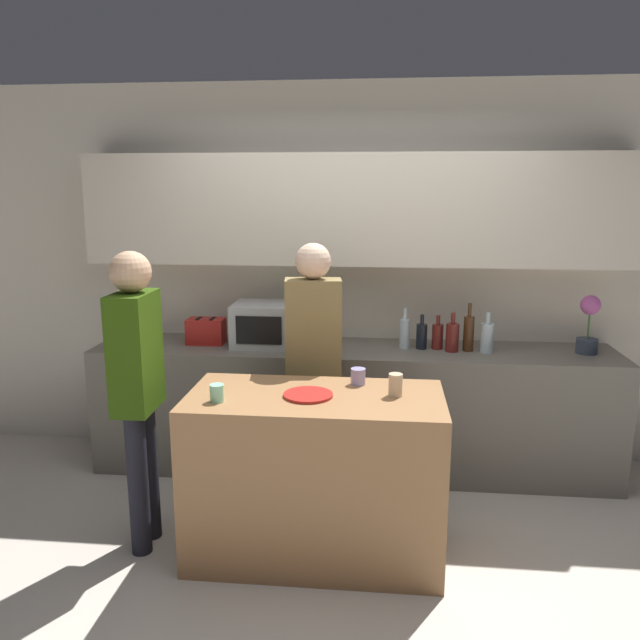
{
  "coord_description": "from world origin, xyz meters",
  "views": [
    {
      "loc": [
        0.2,
        -2.8,
        1.97
      ],
      "look_at": [
        -0.14,
        0.55,
        1.26
      ],
      "focal_mm": 35.0,
      "sensor_mm": 36.0,
      "label": 1
    }
  ],
  "objects": [
    {
      "name": "bottle_5",
      "position": [
        0.9,
        1.36,
        0.99
      ],
      "size": [
        0.09,
        0.09,
        0.28
      ],
      "color": "silver",
      "rests_on": "back_counter"
    },
    {
      "name": "bottle_1",
      "position": [
        0.47,
        1.42,
        0.98
      ],
      "size": [
        0.07,
        0.07,
        0.24
      ],
      "color": "black",
      "rests_on": "back_counter"
    },
    {
      "name": "bottle_4",
      "position": [
        0.78,
        1.39,
        1.01
      ],
      "size": [
        0.07,
        0.07,
        0.33
      ],
      "color": "#472814",
      "rests_on": "back_counter"
    },
    {
      "name": "back_wall",
      "position": [
        0.0,
        1.66,
        1.54
      ],
      "size": [
        6.4,
        0.4,
        2.7
      ],
      "color": "beige",
      "rests_on": "ground_plane"
    },
    {
      "name": "potted_plant",
      "position": [
        1.57,
        1.41,
        1.08
      ],
      "size": [
        0.14,
        0.14,
        0.39
      ],
      "color": "#333D4C",
      "rests_on": "back_counter"
    },
    {
      "name": "ground_plane",
      "position": [
        0.0,
        0.0,
        0.0
      ],
      "size": [
        14.0,
        14.0,
        0.0
      ],
      "primitive_type": "plane",
      "color": "beige"
    },
    {
      "name": "microwave",
      "position": [
        -0.57,
        1.41,
        1.03
      ],
      "size": [
        0.52,
        0.39,
        0.3
      ],
      "color": "#B7BABC",
      "rests_on": "back_counter"
    },
    {
      "name": "cup_1",
      "position": [
        0.07,
        0.5,
        0.95
      ],
      "size": [
        0.08,
        0.08,
        0.09
      ],
      "color": "#9992C9",
      "rests_on": "kitchen_island"
    },
    {
      "name": "back_counter",
      "position": [
        0.0,
        1.39,
        0.44
      ],
      "size": [
        3.6,
        0.62,
        0.88
      ],
      "color": "#6B665B",
      "rests_on": "ground_plane"
    },
    {
      "name": "person_left",
      "position": [
        -1.1,
        0.27,
        0.99
      ],
      "size": [
        0.22,
        0.34,
        1.66
      ],
      "rotation": [
        0.0,
        0.0,
        -1.55
      ],
      "color": "black",
      "rests_on": "ground_plane"
    },
    {
      "name": "bottle_3",
      "position": [
        0.67,
        1.36,
        0.99
      ],
      "size": [
        0.09,
        0.09,
        0.27
      ],
      "color": "maroon",
      "rests_on": "back_counter"
    },
    {
      "name": "person_center",
      "position": [
        -0.22,
        0.89,
        0.98
      ],
      "size": [
        0.36,
        0.23,
        1.65
      ],
      "rotation": [
        0.0,
        0.0,
        -3.01
      ],
      "color": "black",
      "rests_on": "ground_plane"
    },
    {
      "name": "toaster",
      "position": [
        -1.04,
        1.41,
        0.97
      ],
      "size": [
        0.26,
        0.16,
        0.18
      ],
      "color": "#B21E19",
      "rests_on": "back_counter"
    },
    {
      "name": "kitchen_island",
      "position": [
        -0.14,
        0.3,
        0.45
      ],
      "size": [
        1.35,
        0.67,
        0.91
      ],
      "color": "#996B42",
      "rests_on": "ground_plane"
    },
    {
      "name": "bottle_0",
      "position": [
        0.36,
        1.43,
        0.99
      ],
      "size": [
        0.07,
        0.07,
        0.28
      ],
      "color": "silver",
      "rests_on": "back_counter"
    },
    {
      "name": "cup_0",
      "position": [
        0.28,
        0.33,
        0.97
      ],
      "size": [
        0.07,
        0.07,
        0.12
      ],
      "color": "beige",
      "rests_on": "kitchen_island"
    },
    {
      "name": "cup_2",
      "position": [
        -0.63,
        0.15,
        0.95
      ],
      "size": [
        0.07,
        0.07,
        0.09
      ],
      "color": "#92E4BC",
      "rests_on": "kitchen_island"
    },
    {
      "name": "bottle_2",
      "position": [
        0.58,
        1.43,
        0.97
      ],
      "size": [
        0.08,
        0.08,
        0.24
      ],
      "color": "maroon",
      "rests_on": "back_counter"
    },
    {
      "name": "plate_on_island",
      "position": [
        -0.18,
        0.27,
        0.91
      ],
      "size": [
        0.26,
        0.26,
        0.01
      ],
      "color": "red",
      "rests_on": "kitchen_island"
    }
  ]
}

